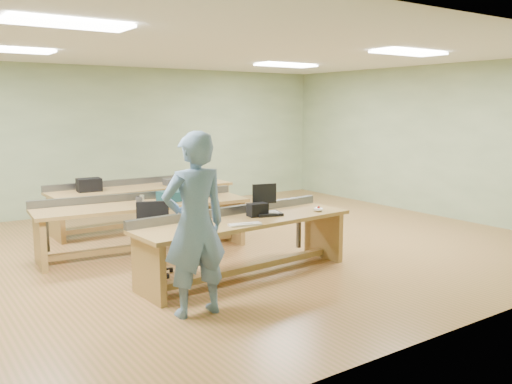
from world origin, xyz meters
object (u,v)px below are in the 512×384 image
workbench_mid (143,215)px  camera_bag (257,210)px  parts_bin_grey (198,193)px  person (195,225)px  parts_bin_teal (174,196)px  workbench_back (142,197)px  drinks_can (142,199)px  laptop_base (268,214)px  workbench_front (245,233)px  task_chair (154,249)px  mug (140,200)px

workbench_mid → camera_bag: bearing=-59.2°
workbench_mid → parts_bin_grey: (0.95, 0.03, 0.25)m
person → parts_bin_teal: size_ratio=4.56×
workbench_mid → person: person is taller
workbench_back → parts_bin_grey: size_ratio=6.78×
drinks_can → camera_bag: bearing=-64.1°
person → laptop_base: bearing=-148.3°
workbench_front → parts_bin_grey: size_ratio=6.25×
laptop_base → parts_bin_teal: (-0.53, 1.73, 0.06)m
laptop_base → parts_bin_grey: (-0.06, 1.83, 0.05)m
task_chair → workbench_front: bearing=-15.3°
task_chair → drinks_can: (0.32, 1.12, 0.47)m
camera_bag → mug: 2.01m
laptop_base → parts_bin_grey: bearing=106.3°
person → camera_bag: (1.39, 0.87, -0.13)m
camera_bag → parts_bin_grey: 1.81m
laptop_base → workbench_front: bearing=-162.3°
workbench_mid → laptop_base: size_ratio=9.46×
person → camera_bag: person is taller
parts_bin_teal → mug: (-0.51, 0.09, -0.02)m
workbench_front → workbench_mid: same height
laptop_base → drinks_can: (-1.02, 1.80, 0.04)m
workbench_back → workbench_mid: bearing=-113.2°
task_chair → workbench_mid: bearing=94.9°
drinks_can → parts_bin_teal: bearing=-8.0°
camera_bag → drinks_can: camera_bag is taller
person → parts_bin_grey: person is taller
workbench_back → drinks_can: size_ratio=27.03×
camera_bag → workbench_mid: bearing=120.7°
workbench_back → mug: workbench_back is taller
workbench_front → parts_bin_grey: bearing=76.1°
workbench_mid → task_chair: bearing=-101.2°
workbench_mid → laptop_base: 2.07m
workbench_mid → parts_bin_grey: bearing=6.9°
workbench_back → task_chair: size_ratio=3.50×
workbench_front → camera_bag: (0.23, 0.04, 0.28)m
camera_bag → drinks_can: size_ratio=2.07×
mug → workbench_back: bearing=66.4°
laptop_base → parts_bin_teal: parts_bin_teal is taller
parts_bin_teal → task_chair: bearing=-127.4°
parts_bin_grey → drinks_can: parts_bin_grey is taller
workbench_mid → parts_bin_grey: size_ratio=6.60×
person → workbench_back: bearing=-102.9°
task_chair → parts_bin_grey: bearing=63.1°
workbench_mid → task_chair: task_chair is taller
workbench_front → parts_bin_teal: size_ratio=7.18×
workbench_back → task_chair: bearing=-110.8°
mug → task_chair: bearing=-104.5°
task_chair → drinks_can: task_chair is taller
workbench_front → mug: bearing=105.7°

